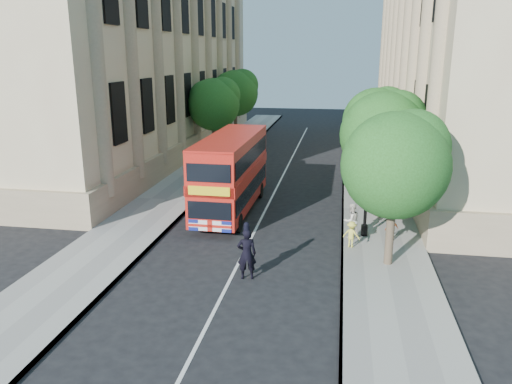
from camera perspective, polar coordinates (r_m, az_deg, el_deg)
The scene contains 17 objects.
ground at distance 17.95m, azimuth -3.52°, elevation -11.02°, with size 120.00×120.00×0.00m, color black.
pavement_right at distance 26.88m, azimuth 13.52°, elevation -2.10°, with size 3.50×80.00×0.12m, color gray.
pavement_left at distance 28.46m, azimuth -10.23°, elevation -0.93°, with size 3.50×80.00×0.12m, color gray.
building_right at distance 40.86m, azimuth 24.93°, elevation 15.57°, with size 12.00×38.00×18.00m, color tan.
building_left at distance 43.34m, azimuth -14.78°, elevation 16.39°, with size 12.00×38.00×18.00m, color tan.
tree_right_near at distance 19.12m, azimuth 15.78°, elevation 3.59°, with size 4.00×4.00×6.08m.
tree_right_mid at distance 24.98m, azimuth 14.50°, elevation 6.85°, with size 4.20×4.20×6.37m.
tree_right_far at distance 30.93m, azimuth 13.66°, elevation 8.25°, with size 4.00×4.00×6.15m.
tree_left_far at distance 39.04m, azimuth -4.80°, elevation 10.27°, with size 4.00×4.00×6.30m.
tree_left_back at distance 46.78m, azimuth -2.32°, elevation 11.51°, with size 4.20×4.20×6.65m.
lamp_post at distance 22.33m, azimuth 12.58°, elevation 0.89°, with size 0.32×0.32×5.16m.
double_decker_bus at distance 25.68m, azimuth -2.84°, elevation 2.37°, with size 2.38×8.52×3.92m.
box_van at distance 30.36m, azimuth -3.16°, elevation 3.22°, with size 2.77×5.69×3.14m.
police_constable at distance 18.32m, azimuth -1.07°, elevation -7.09°, with size 0.70×0.46×1.93m, color black.
woman_pedestrian at distance 22.43m, azimuth 10.85°, elevation -3.23°, with size 0.76×0.59×1.56m, color silver.
child_a at distance 22.51m, azimuth 15.23°, elevation -4.10°, with size 0.63×0.26×1.07m, color #D05C24.
child_b at distance 21.41m, azimuth 10.85°, elevation -4.77°, with size 0.73×0.42×1.13m, color #DCD54B.
Camera 1 is at (3.78, -15.60, 8.03)m, focal length 35.00 mm.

